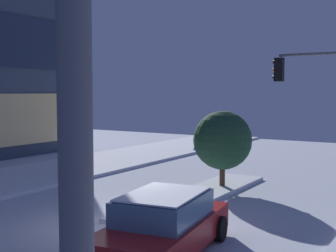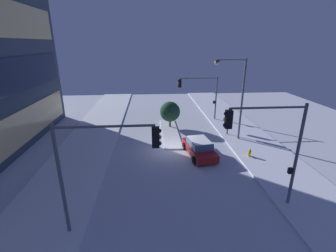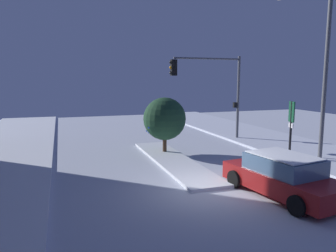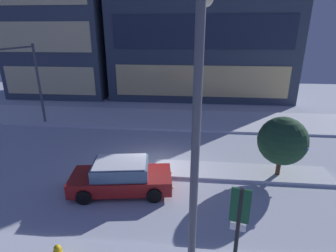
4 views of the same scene
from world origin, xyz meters
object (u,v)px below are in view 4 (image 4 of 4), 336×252
traffic_light_corner_far_left (20,73)px  parking_info_sign (239,222)px  car_near (121,177)px  decorated_tree_median (282,141)px  street_lamp_arched (199,104)px

traffic_light_corner_far_left → parking_info_sign: (13.19, -10.74, -2.40)m
car_near → parking_info_sign: bearing=-49.9°
decorated_tree_median → traffic_light_corner_far_left: bearing=163.7°
street_lamp_arched → parking_info_sign: (1.25, -0.02, -3.40)m
traffic_light_corner_far_left → parking_info_sign: size_ratio=2.05×
traffic_light_corner_far_left → street_lamp_arched: street_lamp_arched is taller
street_lamp_arched → decorated_tree_median: size_ratio=2.60×
car_near → traffic_light_corner_far_left: bearing=133.8°
street_lamp_arched → parking_info_sign: street_lamp_arched is taller
traffic_light_corner_far_left → street_lamp_arched: size_ratio=0.75×
street_lamp_arched → decorated_tree_median: bearing=-31.9°
car_near → decorated_tree_median: (7.51, 1.98, 1.26)m
street_lamp_arched → decorated_tree_median: 8.05m
car_near → parking_info_sign: size_ratio=1.61×
parking_info_sign → traffic_light_corner_far_left: bearing=63.7°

